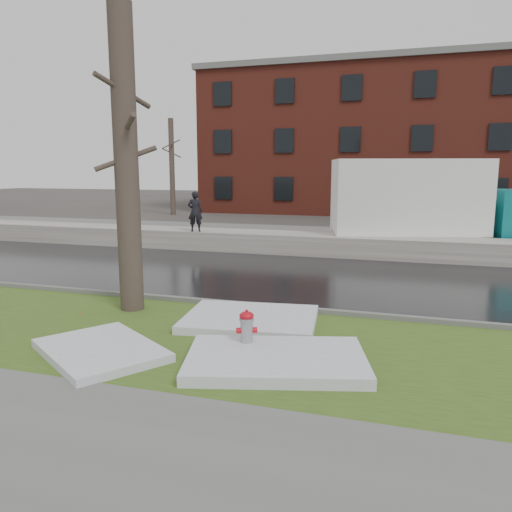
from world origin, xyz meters
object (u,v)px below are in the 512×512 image
(tree, at_px, (126,162))
(worker, at_px, (195,211))
(fire_hydrant, at_px, (247,330))
(box_truck, at_px, (437,204))

(tree, xyz_separation_m, worker, (-2.06, 8.00, -1.74))
(fire_hydrant, bearing_deg, box_truck, 50.43)
(fire_hydrant, relative_size, box_truck, 0.07)
(box_truck, height_order, worker, box_truck)
(tree, bearing_deg, box_truck, 57.07)
(fire_hydrant, distance_m, worker, 11.17)
(fire_hydrant, height_order, box_truck, box_truck)
(box_truck, bearing_deg, tree, -137.37)
(box_truck, bearing_deg, fire_hydrant, -120.27)
(tree, distance_m, worker, 8.44)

